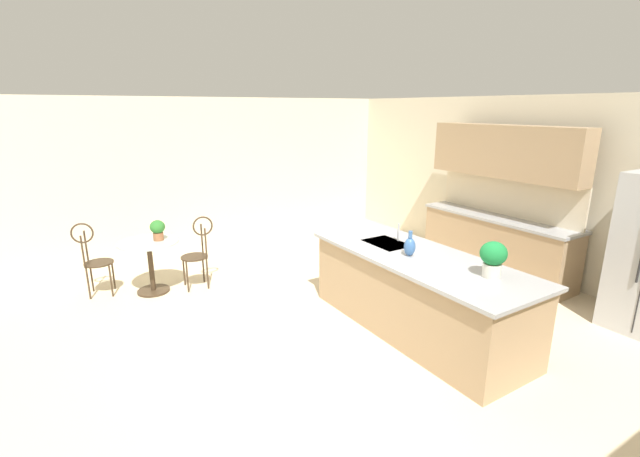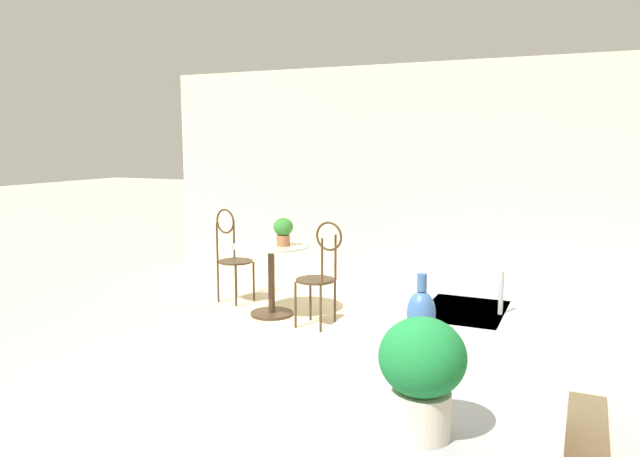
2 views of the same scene
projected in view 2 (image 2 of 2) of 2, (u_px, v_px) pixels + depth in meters
The scene contains 9 objects.
wall_left_window at pixel (458, 179), 6.99m from camera, with size 0.12×7.80×2.70m, color beige.
kitchen_island at pixel (437, 440), 2.66m from camera, with size 2.80×1.06×0.92m.
bistro_table at pixel (271, 273), 6.12m from camera, with size 0.80×0.80×0.74m.
chair_near_window at pixel (232, 251), 6.65m from camera, with size 0.46×0.52×1.04m.
chair_by_island at pixel (321, 269), 5.70m from camera, with size 0.42×0.50×1.04m.
sink_faucet at pixel (501, 293), 3.00m from camera, with size 0.02×0.02×0.22m, color #B2B5BA.
potted_plant_on_table at pixel (283, 230), 6.00m from camera, with size 0.20×0.20×0.29m.
potted_plant_counter_far at pixel (422, 370), 1.74m from camera, with size 0.26×0.26×0.36m.
vase_on_counter at pixel (421, 312), 2.66m from camera, with size 0.13×0.13×0.29m.
Camera 2 is at (2.79, 1.40, 1.79)m, focal length 33.42 mm.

